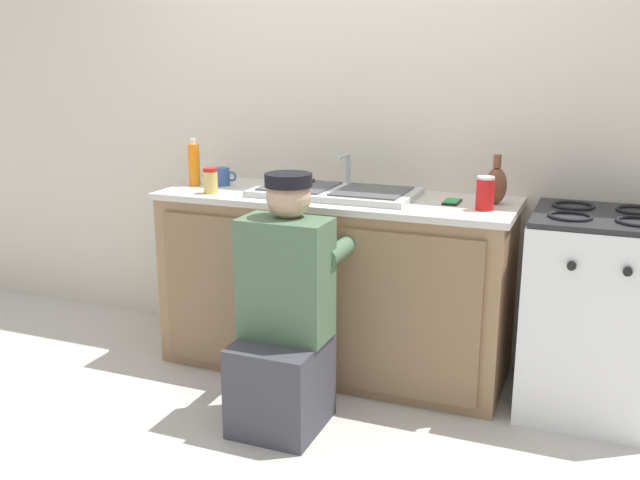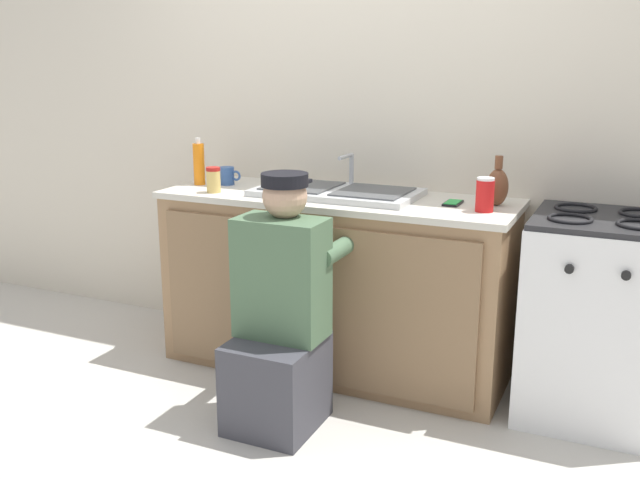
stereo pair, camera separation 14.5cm
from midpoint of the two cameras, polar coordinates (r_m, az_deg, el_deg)
ground_plane at (r=3.56m, az=0.50°, el=-11.77°), size 12.00×12.00×0.00m
back_wall at (r=3.81m, az=4.60°, el=9.54°), size 6.00×0.10×2.50m
counter_cabinet at (r=3.64m, az=2.39°, el=-3.72°), size 1.73×0.62×0.88m
countertop at (r=3.54m, az=2.53°, el=3.33°), size 1.77×0.62×0.03m
sink_double_basin at (r=3.53m, az=2.54°, el=3.89°), size 0.80×0.44×0.19m
stove_range at (r=3.40m, az=22.36°, el=-5.78°), size 0.60×0.62×0.93m
plumber_person at (r=3.08m, az=-1.87°, el=-6.70°), size 0.42×0.61×1.10m
vase_decorative at (r=3.39m, az=15.20°, el=4.17°), size 0.10×0.10×0.23m
cell_phone at (r=3.39m, az=11.79°, el=2.91°), size 0.07×0.14×0.01m
coffee_mug at (r=3.85m, az=-6.36°, el=5.12°), size 0.13×0.08×0.10m
soap_bottle_orange at (r=3.86m, az=-8.60°, el=6.06°), size 0.06×0.06×0.25m
soda_cup_red at (r=3.24m, az=14.31°, el=3.52°), size 0.08×0.08×0.15m
condiment_jar at (r=3.63m, az=-7.39°, el=4.79°), size 0.07×0.07×0.13m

